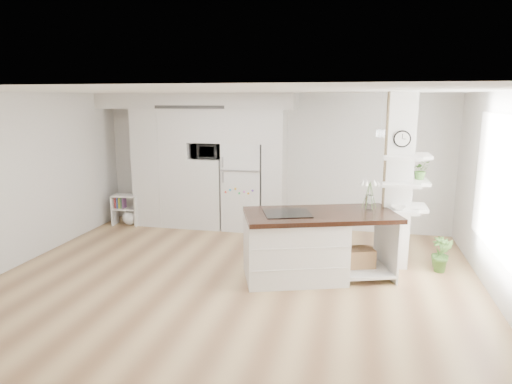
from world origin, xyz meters
TOP-DOWN VIEW (x-y plane):
  - floor at (0.00, 0.00)m, footprint 7.00×6.00m
  - room at (0.00, 0.00)m, footprint 7.04×6.04m
  - cabinet_wall at (-1.45, 2.67)m, footprint 4.00×0.71m
  - refrigerator at (-0.53, 2.68)m, footprint 0.78×0.69m
  - column at (2.38, 1.13)m, footprint 0.69×0.90m
  - window at (3.48, 0.30)m, footprint 0.00×2.40m
  - pendant_light at (1.70, 0.15)m, footprint 0.12×0.12m
  - kitchen_island at (0.95, 0.36)m, footprint 2.39×1.68m
  - bookshelf at (-2.98, 2.41)m, footprint 0.56×0.35m
  - floor_plant_a at (3.00, 1.04)m, footprint 0.32×0.27m
  - floor_plant_b at (3.00, 1.25)m, footprint 0.32×0.32m
  - microwave at (-1.27, 2.62)m, footprint 0.54×0.37m
  - shelf_plant at (2.63, 1.30)m, footprint 0.27×0.23m
  - decor_bowl at (2.30, 0.90)m, footprint 0.22×0.22m

SIDE VIEW (x-z plane):
  - floor at x=0.00m, z-range -0.01..0.01m
  - floor_plant_b at x=3.00m, z-range 0.00..0.48m
  - floor_plant_a at x=3.00m, z-range 0.00..0.53m
  - bookshelf at x=-2.98m, z-range -0.04..0.60m
  - kitchen_island at x=0.95m, z-range -0.27..1.28m
  - refrigerator at x=-0.53m, z-range 0.00..1.75m
  - decor_bowl at x=2.30m, z-range 0.98..1.03m
  - column at x=2.38m, z-range 0.00..2.70m
  - window at x=3.48m, z-range 0.30..2.70m
  - cabinet_wall at x=-1.45m, z-range 0.16..2.86m
  - shelf_plant at x=2.63m, z-range 1.38..1.67m
  - microwave at x=-1.27m, z-range 1.42..1.72m
  - room at x=0.00m, z-range 0.50..3.22m
  - pendant_light at x=1.70m, z-range 2.07..2.17m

